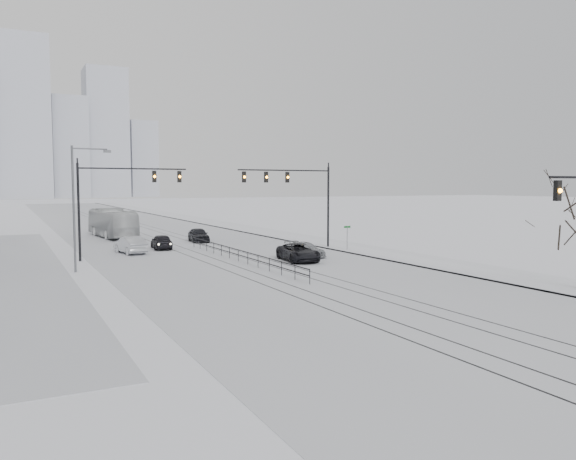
# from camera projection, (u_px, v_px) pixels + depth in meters

# --- Properties ---
(ground) EXTENTS (500.00, 500.00, 0.00)m
(ground) POSITION_uv_depth(u_px,v_px,m) (567.00, 368.00, 19.05)
(ground) COLOR silver
(ground) RESTS_ON ground
(road) EXTENTS (22.00, 260.00, 0.02)m
(road) POSITION_uv_depth(u_px,v_px,m) (152.00, 233.00, 72.42)
(road) COLOR silver
(road) RESTS_ON ground
(sidewalk_east) EXTENTS (5.00, 260.00, 0.16)m
(sidewalk_east) POSITION_uv_depth(u_px,v_px,m) (248.00, 229.00, 78.48)
(sidewalk_east) COLOR silver
(sidewalk_east) RESTS_ON ground
(curb) EXTENTS (0.10, 260.00, 0.12)m
(curb) POSITION_uv_depth(u_px,v_px,m) (232.00, 230.00, 77.38)
(curb) COLOR gray
(curb) RESTS_ON ground
(tram_rails) EXTENTS (5.30, 180.00, 0.01)m
(tram_rails) POSITION_uv_depth(u_px,v_px,m) (200.00, 249.00, 54.63)
(tram_rails) COLOR black
(tram_rails) RESTS_ON ground
(skyline) EXTENTS (96.00, 48.00, 72.00)m
(skyline) POSITION_uv_depth(u_px,v_px,m) (54.00, 133.00, 262.25)
(skyline) COLOR #ABAFBC
(skyline) RESTS_ON ground
(traffic_mast_ne) EXTENTS (9.60, 0.37, 8.00)m
(traffic_mast_ne) POSITION_uv_depth(u_px,v_px,m) (298.00, 190.00, 53.38)
(traffic_mast_ne) COLOR black
(traffic_mast_ne) RESTS_ON ground
(traffic_mast_nw) EXTENTS (9.10, 0.37, 8.00)m
(traffic_mast_nw) POSITION_uv_depth(u_px,v_px,m) (116.00, 193.00, 46.79)
(traffic_mast_nw) COLOR black
(traffic_mast_nw) RESTS_ON ground
(street_light_west) EXTENTS (2.73, 0.25, 9.00)m
(street_light_west) POSITION_uv_depth(u_px,v_px,m) (78.00, 199.00, 39.83)
(street_light_west) COLOR #595B60
(street_light_west) RESTS_ON ground
(median_fence) EXTENTS (0.06, 24.00, 1.00)m
(median_fence) POSITION_uv_depth(u_px,v_px,m) (238.00, 255.00, 45.69)
(median_fence) COLOR black
(median_fence) RESTS_ON ground
(street_sign) EXTENTS (0.70, 0.06, 2.40)m
(street_sign) POSITION_uv_depth(u_px,v_px,m) (347.00, 234.00, 52.69)
(street_sign) COLOR #595B60
(street_sign) RESTS_ON ground
(sedan_sb_inner) EXTENTS (2.18, 4.44, 1.46)m
(sedan_sb_inner) POSITION_uv_depth(u_px,v_px,m) (162.00, 242.00, 54.45)
(sedan_sb_inner) COLOR black
(sedan_sb_inner) RESTS_ON ground
(sedan_sb_outer) EXTENTS (2.30, 4.90, 1.55)m
(sedan_sb_outer) POSITION_uv_depth(u_px,v_px,m) (130.00, 245.00, 50.95)
(sedan_sb_outer) COLOR silver
(sedan_sb_outer) RESTS_ON ground
(sedan_nb_front) EXTENTS (2.98, 5.40, 1.43)m
(sedan_nb_front) POSITION_uv_depth(u_px,v_px,m) (298.00, 253.00, 45.83)
(sedan_nb_front) COLOR black
(sedan_nb_front) RESTS_ON ground
(sedan_nb_right) EXTENTS (2.45, 4.53, 1.25)m
(sedan_nb_right) POSITION_uv_depth(u_px,v_px,m) (305.00, 250.00, 48.58)
(sedan_nb_right) COLOR #929599
(sedan_nb_right) RESTS_ON ground
(sedan_nb_far) EXTENTS (2.29, 4.64, 1.52)m
(sedan_nb_far) POSITION_uv_depth(u_px,v_px,m) (199.00, 235.00, 61.43)
(sedan_nb_far) COLOR black
(sedan_nb_far) RESTS_ON ground
(box_truck) EXTENTS (3.92, 12.41, 3.40)m
(box_truck) POSITION_uv_depth(u_px,v_px,m) (112.00, 223.00, 66.40)
(box_truck) COLOR #B8BBBD
(box_truck) RESTS_ON ground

